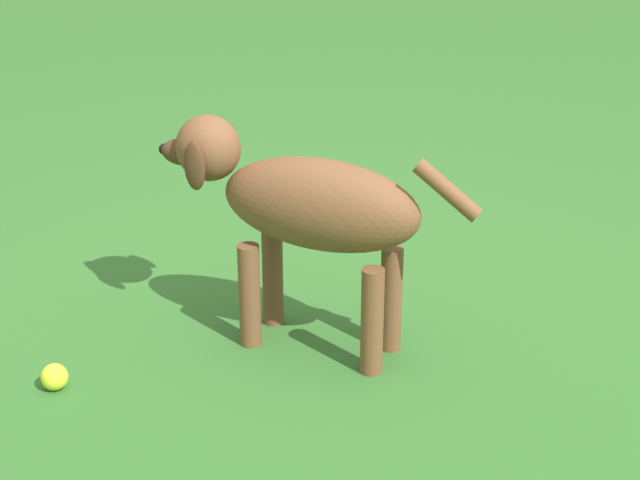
{
  "coord_description": "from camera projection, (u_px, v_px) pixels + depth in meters",
  "views": [
    {
      "loc": [
        -0.73,
        -2.22,
        1.26
      ],
      "look_at": [
        -0.05,
        -0.11,
        0.3
      ],
      "focal_mm": 54.09,
      "sensor_mm": 36.0,
      "label": 1
    }
  ],
  "objects": [
    {
      "name": "ground",
      "position": [
        324.0,
        324.0,
        2.64
      ],
      "size": [
        14.0,
        14.0,
        0.0
      ],
      "primitive_type": "plane",
      "color": "#2D6026"
    },
    {
      "name": "tennis_ball_1",
      "position": [
        54.0,
        377.0,
        2.33
      ],
      "size": [
        0.07,
        0.07,
        0.07
      ],
      "primitive_type": "sphere",
      "color": "#CFD82A",
      "rests_on": "ground"
    },
    {
      "name": "dog",
      "position": [
        301.0,
        205.0,
        2.4
      ],
      "size": [
        0.67,
        0.62,
        0.59
      ],
      "rotation": [
        0.0,
        0.0,
        2.4
      ],
      "color": "brown",
      "rests_on": "ground"
    }
  ]
}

